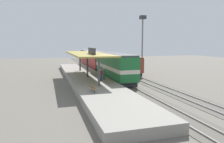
# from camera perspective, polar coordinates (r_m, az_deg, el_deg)

# --- Properties ---
(ground_plane) EXTENTS (120.00, 120.00, 0.00)m
(ground_plane) POSITION_cam_1_polar(r_m,az_deg,el_deg) (36.81, 3.69, -2.30)
(ground_plane) COLOR #666056
(track_near) EXTENTS (3.20, 110.00, 0.16)m
(track_near) POSITION_cam_1_polar(r_m,az_deg,el_deg) (36.16, 0.72, -2.41)
(track_near) COLOR #565249
(track_near) RESTS_ON ground
(track_far) EXTENTS (3.20, 110.00, 0.16)m
(track_far) POSITION_cam_1_polar(r_m,az_deg,el_deg) (37.78, 7.39, -2.04)
(track_far) COLOR #565249
(track_far) RESTS_ON ground
(platform) EXTENTS (6.00, 44.00, 0.90)m
(platform) POSITION_cam_1_polar(r_m,az_deg,el_deg) (35.00, -6.48, -2.10)
(platform) COLOR gray
(platform) RESTS_ON ground
(station_canopy) EXTENTS (5.20, 18.00, 4.70)m
(station_canopy) POSITION_cam_1_polar(r_m,az_deg,el_deg) (34.46, -6.56, 4.59)
(station_canopy) COLOR #47474C
(station_canopy) RESTS_ON platform
(platform_bench) EXTENTS (0.44, 1.70, 0.50)m
(platform_bench) POSITION_cam_1_polar(r_m,az_deg,el_deg) (23.99, -5.07, -4.39)
(platform_bench) COLOR #333338
(platform_bench) RESTS_ON platform
(locomotive) EXTENTS (2.93, 14.43, 4.44)m
(locomotive) POSITION_cam_1_polar(r_m,az_deg,el_deg) (36.02, 0.63, 1.38)
(locomotive) COLOR #28282D
(locomotive) RESTS_ON track_near
(passenger_carriage_single) EXTENTS (2.90, 20.00, 4.24)m
(passenger_carriage_single) POSITION_cam_1_polar(r_m,az_deg,el_deg) (53.40, -5.19, 3.27)
(passenger_carriage_single) COLOR #28282D
(passenger_carriage_single) RESTS_ON track_near
(freight_car) EXTENTS (2.80, 12.00, 3.54)m
(freight_car) POSITION_cam_1_polar(r_m,az_deg,el_deg) (44.26, 3.54, 1.95)
(freight_car) COLOR #28282D
(freight_car) RESTS_ON track_far
(light_mast) EXTENTS (1.10, 1.10, 11.70)m
(light_mast) POSITION_cam_1_polar(r_m,az_deg,el_deg) (44.26, 8.09, 10.22)
(light_mast) COLOR slate
(light_mast) RESTS_ON ground
(person_waiting) EXTENTS (0.34, 0.34, 1.71)m
(person_waiting) POSITION_cam_1_polar(r_m,az_deg,el_deg) (31.89, -2.14, -0.45)
(person_waiting) COLOR #23603D
(person_waiting) RESTS_ON platform
(person_walking) EXTENTS (0.34, 0.34, 1.71)m
(person_walking) POSITION_cam_1_polar(r_m,az_deg,el_deg) (30.87, -2.97, -0.72)
(person_walking) COLOR navy
(person_walking) RESTS_ON platform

